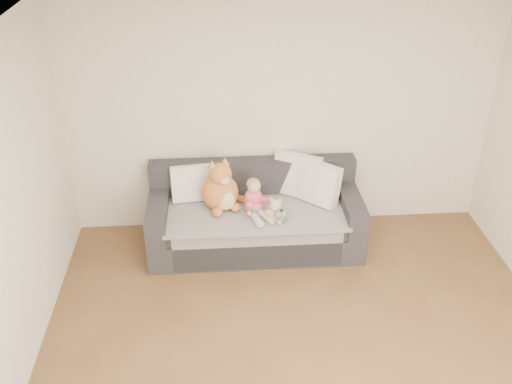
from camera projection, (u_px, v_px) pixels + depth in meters
room_shell at (313, 225)px, 4.15m from camera, size 5.00×5.00×5.00m
sofa at (255, 219)px, 6.04m from camera, size 2.20×0.94×0.85m
cushion_left at (191, 183)px, 5.99m from camera, size 0.44×0.24×0.40m
cushion_right_back at (297, 175)px, 6.07m from camera, size 0.54×0.44×0.47m
cushion_right_front at (318, 183)px, 5.94m from camera, size 0.49×0.48×0.45m
toddler at (255, 200)px, 5.74m from camera, size 0.30×0.40×0.40m
plush_cat at (221, 190)px, 5.83m from camera, size 0.46×0.47×0.58m
teddy_bear at (275, 212)px, 5.66m from camera, size 0.21×0.16×0.27m
plush_cow at (279, 215)px, 5.67m from camera, size 0.15×0.22×0.18m
sippy_cup at (254, 212)px, 5.75m from camera, size 0.10×0.07×0.11m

